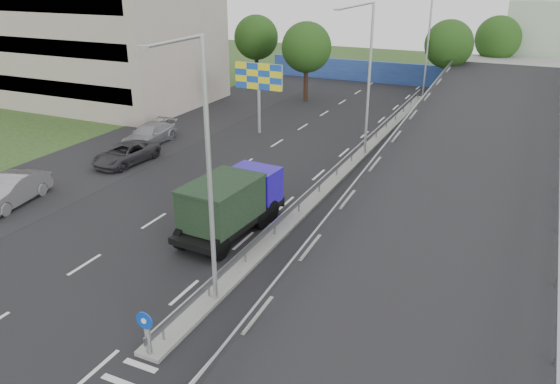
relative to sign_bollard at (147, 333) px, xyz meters
The scene contains 21 objects.
road_surface 18.11m from the sign_bollard, 99.55° to the left, with size 26.00×90.00×0.04m, color black.
parking_strip 23.98m from the sign_bollard, 131.91° to the left, with size 8.00×90.00×0.05m, color black.
median 21.85m from the sign_bollard, 90.00° to the left, with size 1.00×44.00×0.20m, color gray.
overpass_ramp 23.09m from the sign_bollard, 71.04° to the left, with size 10.00×50.00×3.50m.
median_guardrail 21.83m from the sign_bollard, 90.00° to the left, with size 0.09×44.00×0.71m.
sign_bollard is the anchor object (origin of this frame).
lamp_post_near 6.12m from the sign_bollard, 88.36° to the left, with size 2.74×0.18×10.08m.
lamp_post_mid 24.30m from the sign_bollard, 89.74° to the left, with size 2.74×0.18×10.08m.
lamp_post_far 44.08m from the sign_bollard, 89.86° to the left, with size 2.74×0.18×10.08m.
beige_building 42.59m from the sign_bollard, 135.17° to the left, with size 24.00×14.00×12.00m, color #A6988B.
blue_wall 49.99m from the sign_bollard, 94.59° to the left, with size 30.00×0.50×2.40m, color #2B39A0.
church 58.84m from the sign_bollard, 80.19° to the left, with size 7.00×7.00×13.80m.
billboard 27.53m from the sign_bollard, 109.21° to the left, with size 4.00×0.24×5.50m.
tree_left_mid 39.34m from the sign_bollard, 104.81° to the left, with size 4.80×4.80×7.60m.
tree_median_far 46.06m from the sign_bollard, 87.50° to the left, with size 4.80×4.80×7.60m.
tree_left_far 46.64m from the sign_bollard, 112.80° to the left, with size 4.80×4.80×7.60m.
tree_ramp_far 53.33m from the sign_bollard, 83.52° to the left, with size 4.80×4.80×7.60m.
dump_truck 9.79m from the sign_bollard, 102.93° to the left, with size 2.92×6.82×2.94m.
parked_car_b 16.67m from the sign_bollard, 154.01° to the left, with size 1.74×4.99×1.64m, color gray.
parked_car_c 20.71m from the sign_bollard, 131.68° to the left, with size 2.26×4.91×1.36m, color #313035.
parked_car_d 24.79m from the sign_bollard, 127.45° to the left, with size 2.10×5.18×1.50m, color #92929A.
Camera 1 is at (10.33, -9.48, 12.24)m, focal length 35.00 mm.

